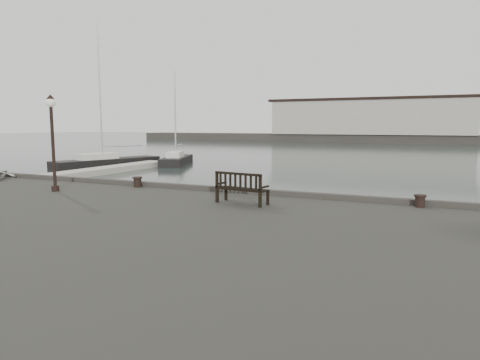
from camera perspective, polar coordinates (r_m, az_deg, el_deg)
The scene contains 9 objects.
ground at distance 16.60m, azimuth 2.45°, elevation -7.11°, with size 400.00×400.00×0.00m, color black.
pontoon at distance 36.18m, azimuth -21.88°, elevation 0.61°, with size 2.00×24.00×0.50m, color #AFAAA2.
breakwater at distance 107.46m, azimuth 18.62°, elevation 7.00°, with size 140.00×9.50×12.20m.
bench at distance 14.05m, azimuth 0.22°, elevation -1.88°, with size 1.84×0.87×1.02m.
bollard_left at distance 18.42m, azimuth -13.51°, elevation -0.25°, with size 0.40×0.40×0.42m, color black.
bollard_right at distance 14.65m, azimuth 22.87°, elevation -2.60°, with size 0.37×0.37×0.39m, color black.
lamp_post at distance 18.13m, azimuth -23.77°, elevation 6.17°, with size 0.38×0.38×3.75m.
yacht_b at distance 45.26m, azimuth -17.22°, elevation 2.05°, with size 5.78×11.41×14.64m.
yacht_d at distance 46.37m, azimuth -8.43°, elevation 2.40°, with size 4.94×8.34×10.41m.
Camera 1 is at (5.91, -14.95, 4.12)m, focal length 32.00 mm.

